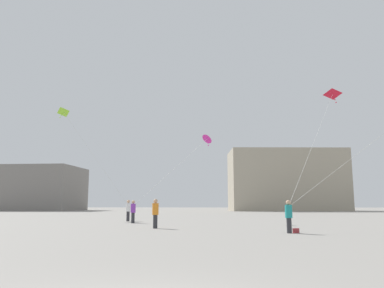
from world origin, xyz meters
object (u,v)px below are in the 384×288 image
at_px(person_in_teal, 289,215).
at_px(kite_magenta_diamond, 207,139).
at_px(person_in_purple, 133,211).
at_px(kite_lime_delta, 65,114).
at_px(building_left_hall, 38,189).
at_px(person_in_orange, 155,212).
at_px(building_centre_hall, 286,181).
at_px(person_in_white, 128,210).
at_px(handbag_beside_flyer, 296,231).
at_px(kite_crimson_delta, 332,97).

xyz_separation_m(person_in_teal, kite_magenta_diamond, (-4.23, 11.56, 5.87)).
bearing_deg(person_in_purple, kite_magenta_diamond, -143.24).
xyz_separation_m(kite_lime_delta, building_left_hall, (-22.97, 44.63, -5.91)).
bearing_deg(person_in_orange, building_centre_hall, -150.74).
bearing_deg(person_in_white, person_in_teal, 74.62).
distance_m(person_in_purple, handbag_beside_flyer, 13.93).
relative_size(person_in_orange, kite_crimson_delta, 0.15).
bearing_deg(person_in_purple, kite_crimson_delta, -157.92).
distance_m(person_in_orange, person_in_white, 9.91).
relative_size(person_in_teal, person_in_white, 0.92).
bearing_deg(person_in_orange, person_in_white, -110.87).
distance_m(person_in_teal, handbag_beside_flyer, 0.86).
bearing_deg(person_in_white, kite_crimson_delta, 118.07).
bearing_deg(person_in_teal, building_left_hall, 55.87).
bearing_deg(building_centre_hall, person_in_purple, -112.61).
bearing_deg(person_in_teal, handbag_beside_flyer, -52.01).
xyz_separation_m(kite_crimson_delta, building_left_hall, (-47.95, 51.63, -5.36)).
bearing_deg(building_left_hall, person_in_orange, -59.63).
height_order(kite_lime_delta, building_centre_hall, building_centre_hall).
height_order(kite_magenta_diamond, building_centre_hall, building_centre_hall).
height_order(person_in_white, handbag_beside_flyer, person_in_white).
relative_size(person_in_teal, person_in_orange, 0.94).
xyz_separation_m(kite_lime_delta, kite_magenta_diamond, (14.73, -6.39, -3.88)).
bearing_deg(building_centre_hall, kite_magenta_diamond, -107.84).
bearing_deg(building_left_hall, person_in_purple, -58.85).
height_order(person_in_purple, person_in_white, person_in_white).
relative_size(person_in_orange, kite_magenta_diamond, 0.28).
height_order(person_in_white, building_left_hall, building_left_hall).
height_order(person_in_teal, handbag_beside_flyer, person_in_teal).
relative_size(kite_crimson_delta, kite_magenta_diamond, 1.88).
distance_m(person_in_orange, kite_lime_delta, 21.01).
relative_size(kite_lime_delta, building_left_hall, 0.55).
relative_size(person_in_purple, kite_crimson_delta, 0.15).
height_order(kite_crimson_delta, building_centre_hall, building_centre_hall).
height_order(person_in_orange, building_left_hall, building_left_hall).
bearing_deg(kite_crimson_delta, person_in_white, 174.28).
relative_size(person_in_teal, building_left_hall, 0.09).
distance_m(person_in_white, building_left_hall, 58.90).
height_order(person_in_teal, building_left_hall, building_left_hall).
xyz_separation_m(kite_crimson_delta, building_centre_hall, (6.05, 51.28, -3.77)).
bearing_deg(person_in_white, person_in_orange, 55.45).
height_order(kite_lime_delta, kite_magenta_diamond, kite_lime_delta).
distance_m(person_in_teal, building_left_hall, 75.42).
bearing_deg(kite_lime_delta, building_centre_hall, 54.97).
bearing_deg(person_in_teal, person_in_orange, 86.77).
xyz_separation_m(person_in_teal, handbag_beside_flyer, (0.35, 0.10, -0.78)).
bearing_deg(person_in_orange, handbag_beside_flyer, 113.85).
bearing_deg(kite_magenta_diamond, building_centre_hall, 72.16).
distance_m(person_in_teal, kite_magenta_diamond, 13.64).
bearing_deg(kite_magenta_diamond, person_in_orange, -110.46).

